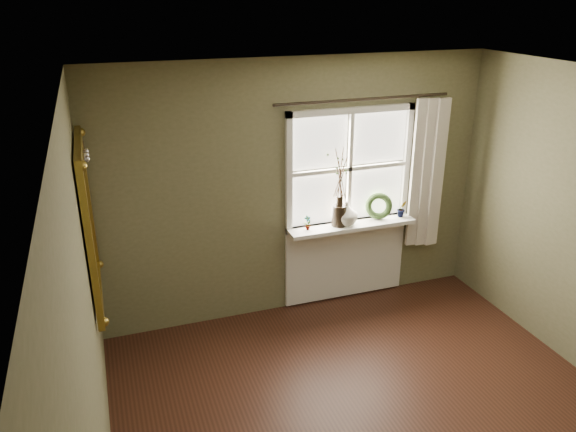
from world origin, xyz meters
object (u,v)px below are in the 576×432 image
(dark_jug, at_px, (339,216))
(cream_vase, at_px, (346,213))
(gilt_mirror, at_px, (89,223))
(wreath, at_px, (379,209))

(dark_jug, height_order, cream_vase, cream_vase)
(cream_vase, distance_m, gilt_mirror, 2.53)
(wreath, xyz_separation_m, gilt_mirror, (-2.84, -0.50, 0.43))
(dark_jug, relative_size, gilt_mirror, 0.17)
(dark_jug, relative_size, wreath, 0.77)
(cream_vase, bearing_deg, wreath, 5.87)
(wreath, bearing_deg, gilt_mirror, -146.66)
(cream_vase, bearing_deg, dark_jug, 180.00)
(wreath, relative_size, gilt_mirror, 0.22)
(dark_jug, xyz_separation_m, gilt_mirror, (-2.37, -0.46, 0.43))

